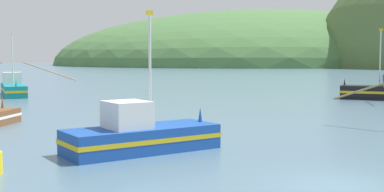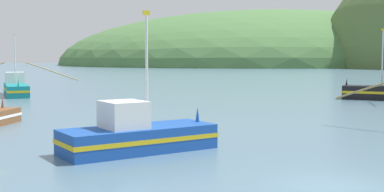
# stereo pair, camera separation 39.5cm
# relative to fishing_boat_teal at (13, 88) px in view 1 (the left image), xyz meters

# --- Properties ---
(ground_plane) EXTENTS (600.00, 600.00, 0.00)m
(ground_plane) POSITION_rel_fishing_boat_teal_xyz_m (15.31, -42.73, -0.81)
(ground_plane) COLOR slate
(hill_far_right) EXTENTS (206.29, 165.03, 51.88)m
(hill_far_right) POSITION_rel_fishing_boat_teal_xyz_m (98.53, 179.23, -0.81)
(hill_far_right) COLOR #47703D
(hill_far_right) RESTS_ON ground
(fishing_boat_teal) EXTENTS (13.17, 9.46, 6.66)m
(fishing_boat_teal) POSITION_rel_fishing_boat_teal_xyz_m (0.00, 0.00, 0.00)
(fishing_boat_teal) COLOR #147F84
(fishing_boat_teal) RESTS_ON ground
(fishing_boat_blue) EXTENTS (7.44, 4.92, 6.29)m
(fishing_boat_blue) POSITION_rel_fishing_boat_teal_xyz_m (9.61, -35.26, -0.06)
(fishing_boat_blue) COLOR #19479E
(fishing_boat_blue) RESTS_ON ground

